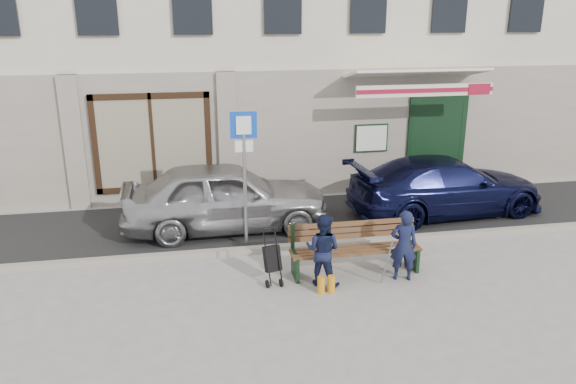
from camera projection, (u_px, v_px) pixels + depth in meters
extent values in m
plane|color=#9E9991|center=(332.00, 282.00, 9.97)|extent=(80.00, 80.00, 0.00)
cube|color=#282828|center=(297.00, 220.00, 12.87)|extent=(60.00, 3.20, 0.01)
cube|color=#9E9384|center=(313.00, 246.00, 11.35)|extent=(60.00, 0.18, 0.12)
cube|color=#9E9384|center=(283.00, 135.00, 14.11)|extent=(20.00, 0.12, 3.20)
cube|color=maroon|center=(153.00, 142.00, 13.63)|extent=(2.50, 0.12, 2.00)
cube|color=black|center=(436.00, 141.00, 14.84)|extent=(1.60, 0.10, 2.60)
cube|color=black|center=(428.00, 141.00, 15.31)|extent=(1.25, 0.90, 2.40)
cube|color=white|center=(372.00, 138.00, 14.45)|extent=(0.80, 0.03, 0.65)
cube|color=white|center=(412.00, 74.00, 13.89)|extent=(3.40, 1.72, 0.42)
cube|color=white|center=(426.00, 90.00, 13.18)|extent=(3.40, 0.05, 0.28)
cube|color=maroon|center=(426.00, 91.00, 13.15)|extent=(3.40, 0.02, 0.10)
imported|color=#AAAAAF|center=(226.00, 196.00, 12.16)|extent=(4.47, 1.86, 1.51)
imported|color=black|center=(446.00, 186.00, 13.14)|extent=(4.81, 2.33, 1.35)
cylinder|color=gray|center=(245.00, 184.00, 11.03)|extent=(0.07, 0.07, 2.67)
cube|color=#0D40BD|center=(243.00, 125.00, 10.66)|extent=(0.51, 0.04, 0.51)
cube|color=white|center=(244.00, 125.00, 10.64)|extent=(0.29, 0.03, 0.35)
cube|color=white|center=(244.00, 146.00, 10.79)|extent=(0.35, 0.04, 0.23)
cube|color=brown|center=(356.00, 250.00, 10.19)|extent=(2.40, 0.50, 0.04)
cube|color=brown|center=(352.00, 230.00, 10.36)|extent=(2.40, 0.10, 0.36)
cube|color=black|center=(295.00, 266.00, 10.07)|extent=(0.06, 0.50, 0.45)
cube|color=black|center=(413.00, 257.00, 10.46)|extent=(0.06, 0.50, 0.45)
cube|color=white|center=(397.00, 248.00, 10.22)|extent=(0.34, 0.25, 0.11)
cylinder|color=gray|center=(387.00, 262.00, 9.61)|extent=(0.07, 0.34, 0.96)
cylinder|color=orange|center=(321.00, 285.00, 9.54)|extent=(0.13, 0.13, 0.30)
cylinder|color=orange|center=(331.00, 284.00, 9.57)|extent=(0.13, 0.13, 0.30)
imported|color=#131836|center=(404.00, 245.00, 9.89)|extent=(0.53, 0.41, 1.31)
imported|color=#141937|center=(323.00, 250.00, 9.70)|extent=(0.80, 0.76, 1.30)
cylinder|color=black|center=(267.00, 284.00, 9.74)|extent=(0.07, 0.14, 0.14)
cylinder|color=black|center=(281.00, 283.00, 9.79)|extent=(0.07, 0.14, 0.14)
cube|color=black|center=(272.00, 259.00, 9.83)|extent=(0.34, 0.32, 0.47)
cylinder|color=black|center=(271.00, 229.00, 9.79)|extent=(0.26, 0.10, 0.02)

